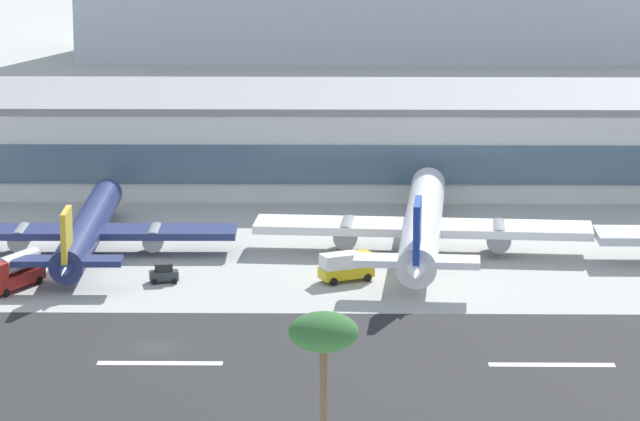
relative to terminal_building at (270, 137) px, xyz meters
The scene contains 11 objects.
ground_plane 80.51m from the terminal_building, 95.74° to the right, with size 1400.00×1400.00×0.00m, color #A8A8A3.
runway_strip 85.66m from the terminal_building, 95.39° to the right, with size 800.00×34.24×0.08m, color #262628.
runway_centreline_dash_4 85.56m from the terminal_building, 94.73° to the right, with size 12.00×1.20×0.01m, color white.
runway_centreline_dash_5 90.50m from the terminal_building, 70.39° to the right, with size 12.00×1.20×0.01m, color white.
terminal_building is the anchor object (origin of this frame).
airliner_gold_tail_gate_1 47.62m from the terminal_building, 114.94° to the right, with size 35.50×43.62×9.10m.
airliner_navy_tail_gate_2 46.75m from the terminal_building, 64.79° to the right, with size 40.65×50.69×10.58m.
service_baggage_tug_0 56.53m from the terminal_building, 99.86° to the right, with size 3.44×2.38×2.20m.
service_fuel_truck_1 64.20m from the terminal_building, 113.94° to the right, with size 6.18×8.75×3.95m.
service_box_truck_2 55.92m from the terminal_building, 78.82° to the right, with size 6.45×4.72×3.25m.
palm_tree_2 114.33m from the terminal_building, 85.53° to the right, with size 5.47×5.47×13.51m.
Camera 1 is at (18.31, -162.22, 50.93)m, focal length 97.06 mm.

